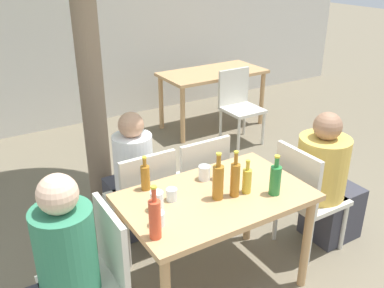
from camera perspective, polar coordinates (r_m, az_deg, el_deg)
The scene contains 23 objects.
ground_plane at distance 3.29m, azimuth 2.88°, elevation -18.31°, with size 30.00×30.00×0.00m, color #706651.
cafe_building_wall at distance 5.88m, azimuth -18.13°, elevation 15.17°, with size 10.00×0.08×2.80m.
dining_table_front at distance 2.88m, azimuth 3.15°, elevation -8.54°, with size 1.23×0.76×0.77m.
dining_table_back at distance 5.76m, azimuth 2.76°, elevation 8.66°, with size 1.39×0.69×0.77m.
patio_chair_0 at distance 2.68m, azimuth -12.75°, elevation -16.29°, with size 0.44×0.44×0.91m.
patio_chair_1 at distance 3.45m, azimuth 14.88°, elevation -6.36°, with size 0.44×0.44×0.91m.
patio_chair_2 at distance 3.31m, azimuth -6.54°, elevation -6.98°, with size 0.44×0.44×0.91m.
patio_chair_3 at distance 3.52m, azimuth 0.75°, elevation -4.83°, with size 0.44×0.44×0.91m.
patio_chair_4 at distance 5.36m, azimuth 6.22°, elevation 5.60°, with size 0.44×0.44×0.91m.
person_seated_0 at distance 2.62m, azimuth -17.84°, elevation -17.30°, with size 0.57×0.34×1.20m.
person_seated_1 at distance 3.60m, azimuth 17.51°, elevation -5.18°, with size 0.60×0.39×1.15m.
person_seated_2 at distance 3.51m, azimuth -8.25°, elevation -5.31°, with size 0.30×0.55×1.15m.
oil_cruet_0 at distance 2.83m, azimuth 7.34°, elevation -4.80°, with size 0.06×0.06×0.24m.
soda_bottle_1 at distance 2.38m, azimuth -4.97°, elevation -9.80°, with size 0.07×0.07×0.33m.
amber_bottle_2 at distance 2.77m, azimuth 5.76°, elevation -4.64°, with size 0.06×0.06×0.32m.
amber_bottle_3 at distance 2.73m, azimuth 3.49°, elevation -4.97°, with size 0.07×0.07×0.32m.
green_bottle_4 at distance 2.83m, azimuth 11.04°, elevation -4.64°, with size 0.07×0.07×0.28m.
amber_bottle_5 at distance 2.86m, azimuth -6.24°, elevation -4.37°, with size 0.06×0.06×0.24m.
drinking_glass_0 at distance 2.98m, azimuth 1.67°, elevation -3.86°, with size 0.08×0.08×0.10m.
drinking_glass_1 at distance 2.52m, azimuth -4.59°, elevation -9.93°, with size 0.08×0.08×0.09m.
drinking_glass_2 at distance 2.75m, azimuth -2.72°, elevation -6.75°, with size 0.07×0.07×0.08m.
drinking_glass_3 at distance 2.99m, azimuth 3.43°, elevation -3.98°, with size 0.07×0.07×0.08m.
drinking_glass_4 at distance 2.65m, azimuth -4.70°, elevation -7.59°, with size 0.08×0.08×0.13m.
Camera 1 is at (-1.40, -1.97, 2.24)m, focal length 40.00 mm.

